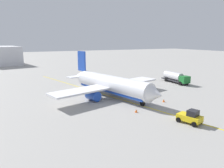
# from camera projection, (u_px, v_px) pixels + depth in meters

# --- Properties ---
(ground_plane) EXTENTS (400.00, 400.00, 0.00)m
(ground_plane) POSITION_uv_depth(u_px,v_px,m) (112.00, 97.00, 48.84)
(ground_plane) COLOR #9E9B96
(airplane) EXTENTS (28.37, 28.84, 9.87)m
(airplane) POSITION_uv_depth(u_px,v_px,m) (111.00, 85.00, 48.61)
(airplane) COLOR white
(airplane) RESTS_ON ground
(fuel_tanker) EXTENTS (10.32, 3.14, 3.15)m
(fuel_tanker) POSITION_uv_depth(u_px,v_px,m) (175.00, 77.00, 64.43)
(fuel_tanker) COLOR #2D2D33
(fuel_tanker) RESTS_ON ground
(pushback_tug) EXTENTS (4.02, 3.16, 2.20)m
(pushback_tug) POSITION_uv_depth(u_px,v_px,m) (190.00, 117.00, 33.31)
(pushback_tug) COLOR yellow
(pushback_tug) RESTS_ON ground
(refueling_worker) EXTENTS (0.63, 0.57, 1.71)m
(refueling_worker) POSITION_uv_depth(u_px,v_px,m) (146.00, 83.00, 59.70)
(refueling_worker) COLOR navy
(refueling_worker) RESTS_ON ground
(safety_cone_nose) EXTENTS (0.53, 0.53, 0.59)m
(safety_cone_nose) POSITION_uv_depth(u_px,v_px,m) (136.00, 111.00, 38.39)
(safety_cone_nose) COLOR #F2590F
(safety_cone_nose) RESTS_ON ground
(safety_cone_wingtip) EXTENTS (0.54, 0.54, 0.60)m
(safety_cone_wingtip) POSITION_uv_depth(u_px,v_px,m) (164.00, 101.00, 44.81)
(safety_cone_wingtip) COLOR #F2590F
(safety_cone_wingtip) RESTS_ON ground
(distant_hangar) EXTENTS (25.54, 20.23, 9.41)m
(distant_hangar) POSITION_uv_depth(u_px,v_px,m) (1.00, 56.00, 111.09)
(distant_hangar) COLOR silver
(distant_hangar) RESTS_ON ground
(taxi_line_marking) EXTENTS (72.08, 19.59, 0.01)m
(taxi_line_marking) POSITION_uv_depth(u_px,v_px,m) (112.00, 97.00, 48.84)
(taxi_line_marking) COLOR yellow
(taxi_line_marking) RESTS_ON ground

